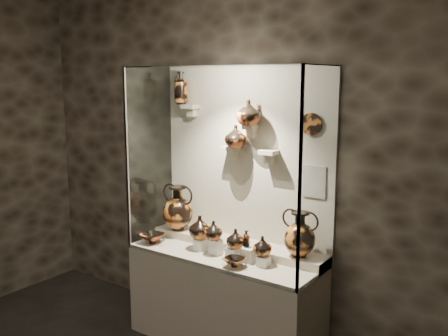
# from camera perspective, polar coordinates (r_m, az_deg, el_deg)

# --- Properties ---
(wall_back) EXTENTS (5.00, 0.02, 3.20)m
(wall_back) POSITION_cam_1_polar(r_m,az_deg,el_deg) (4.37, 2.49, 0.96)
(wall_back) COLOR #2E251C
(wall_back) RESTS_ON ground
(plinth) EXTENTS (1.70, 0.60, 0.80)m
(plinth) POSITION_cam_1_polar(r_m,az_deg,el_deg) (4.48, 0.05, -14.94)
(plinth) COLOR #C0B49A
(plinth) RESTS_ON floor
(front_tier) EXTENTS (1.68, 0.58, 0.03)m
(front_tier) POSITION_cam_1_polar(r_m,az_deg,el_deg) (4.32, 0.05, -9.95)
(front_tier) COLOR #C4B498
(front_tier) RESTS_ON plinth
(rear_tier) EXTENTS (1.70, 0.25, 0.10)m
(rear_tier) POSITION_cam_1_polar(r_m,az_deg,el_deg) (4.44, 1.38, -8.89)
(rear_tier) COLOR #C4B498
(rear_tier) RESTS_ON plinth
(back_panel) EXTENTS (1.70, 0.03, 1.60)m
(back_panel) POSITION_cam_1_polar(r_m,az_deg,el_deg) (4.37, 2.45, 0.95)
(back_panel) COLOR #C0B49A
(back_panel) RESTS_ON plinth
(glass_front) EXTENTS (1.70, 0.01, 1.60)m
(glass_front) POSITION_cam_1_polar(r_m,az_deg,el_deg) (3.88, -2.48, -0.24)
(glass_front) COLOR white
(glass_front) RESTS_ON plinth
(glass_left) EXTENTS (0.01, 0.60, 1.60)m
(glass_left) POSITION_cam_1_polar(r_m,az_deg,el_deg) (4.65, -8.46, 1.41)
(glass_left) COLOR white
(glass_left) RESTS_ON plinth
(glass_right) EXTENTS (0.01, 0.60, 1.60)m
(glass_right) POSITION_cam_1_polar(r_m,az_deg,el_deg) (3.70, 10.80, -0.94)
(glass_right) COLOR white
(glass_right) RESTS_ON plinth
(glass_top) EXTENTS (1.70, 0.60, 0.01)m
(glass_top) POSITION_cam_1_polar(r_m,az_deg,el_deg) (4.05, 0.06, 11.53)
(glass_top) COLOR white
(glass_top) RESTS_ON back_panel
(frame_post_left) EXTENTS (0.02, 0.02, 1.60)m
(frame_post_left) POSITION_cam_1_polar(r_m,az_deg,el_deg) (4.44, -11.00, 0.92)
(frame_post_left) COLOR gray
(frame_post_left) RESTS_ON plinth
(frame_post_right) EXTENTS (0.02, 0.02, 1.60)m
(frame_post_right) POSITION_cam_1_polar(r_m,az_deg,el_deg) (3.44, 8.67, -1.70)
(frame_post_right) COLOR gray
(frame_post_right) RESTS_ON plinth
(pedestal_a) EXTENTS (0.09, 0.09, 0.10)m
(pedestal_a) POSITION_cam_1_polar(r_m,az_deg,el_deg) (4.38, -2.70, -8.74)
(pedestal_a) COLOR silver
(pedestal_a) RESTS_ON front_tier
(pedestal_b) EXTENTS (0.09, 0.09, 0.13)m
(pedestal_b) POSITION_cam_1_polar(r_m,az_deg,el_deg) (4.28, -0.89, -8.99)
(pedestal_b) COLOR silver
(pedestal_b) RESTS_ON front_tier
(pedestal_c) EXTENTS (0.09, 0.09, 0.09)m
(pedestal_c) POSITION_cam_1_polar(r_m,az_deg,el_deg) (4.19, 1.00, -9.69)
(pedestal_c) COLOR silver
(pedestal_c) RESTS_ON front_tier
(pedestal_d) EXTENTS (0.09, 0.09, 0.12)m
(pedestal_d) POSITION_cam_1_polar(r_m,az_deg,el_deg) (4.11, 2.87, -9.93)
(pedestal_d) COLOR silver
(pedestal_d) RESTS_ON front_tier
(pedestal_e) EXTENTS (0.09, 0.09, 0.08)m
(pedestal_e) POSITION_cam_1_polar(r_m,az_deg,el_deg) (4.04, 4.57, -10.58)
(pedestal_e) COLOR silver
(pedestal_e) RESTS_ON front_tier
(bracket_ul) EXTENTS (0.14, 0.12, 0.04)m
(bracket_ul) POSITION_cam_1_polar(r_m,az_deg,el_deg) (4.59, -3.83, 7.03)
(bracket_ul) COLOR #C0B49A
(bracket_ul) RESTS_ON back_panel
(bracket_ca) EXTENTS (0.14, 0.12, 0.04)m
(bracket_ca) POSITION_cam_1_polar(r_m,az_deg,el_deg) (4.35, 0.82, 2.24)
(bracket_ca) COLOR #C0B49A
(bracket_ca) RESTS_ON back_panel
(bracket_cb) EXTENTS (0.10, 0.12, 0.04)m
(bracket_cb) POSITION_cam_1_polar(r_m,az_deg,el_deg) (4.22, 3.07, 4.71)
(bracket_cb) COLOR #C0B49A
(bracket_cb) RESTS_ON back_panel
(bracket_cc) EXTENTS (0.14, 0.12, 0.04)m
(bracket_cc) POSITION_cam_1_polar(r_m,az_deg,el_deg) (4.15, 5.14, 1.81)
(bracket_cc) COLOR #C0B49A
(bracket_cc) RESTS_ON back_panel
(amphora_left) EXTENTS (0.35, 0.35, 0.42)m
(amphora_left) POSITION_cam_1_polar(r_m,az_deg,el_deg) (4.69, -5.28, -4.56)
(amphora_left) COLOR #BA6423
(amphora_left) RESTS_ON rear_tier
(amphora_right) EXTENTS (0.32, 0.32, 0.37)m
(amphora_right) POSITION_cam_1_polar(r_m,az_deg,el_deg) (4.04, 8.63, -7.47)
(amphora_right) COLOR #BA6423
(amphora_right) RESTS_ON rear_tier
(jug_a) EXTENTS (0.24, 0.24, 0.20)m
(jug_a) POSITION_cam_1_polar(r_m,az_deg,el_deg) (4.36, -2.76, -6.77)
(jug_a) COLOR #BA6423
(jug_a) RESTS_ON pedestal_a
(jug_b) EXTENTS (0.17, 0.17, 0.16)m
(jug_b) POSITION_cam_1_polar(r_m,az_deg,el_deg) (4.23, -1.19, -7.13)
(jug_b) COLOR #BB4C21
(jug_b) RESTS_ON pedestal_b
(jug_c) EXTENTS (0.20, 0.20, 0.16)m
(jug_c) POSITION_cam_1_polar(r_m,az_deg,el_deg) (4.15, 1.35, -8.06)
(jug_c) COLOR #BA6423
(jug_c) RESTS_ON pedestal_c
(jug_e) EXTENTS (0.16, 0.16, 0.16)m
(jug_e) POSITION_cam_1_polar(r_m,az_deg,el_deg) (4.03, 4.43, -8.86)
(jug_e) COLOR #BA6423
(jug_e) RESTS_ON pedestal_e
(lekythos_small) EXTENTS (0.08, 0.08, 0.15)m
(lekythos_small) POSITION_cam_1_polar(r_m,az_deg,el_deg) (4.09, 2.59, -7.97)
(lekythos_small) COLOR #BB4C21
(lekythos_small) RESTS_ON pedestal_d
(kylix_left) EXTENTS (0.30, 0.26, 0.11)m
(kylix_left) POSITION_cam_1_polar(r_m,az_deg,el_deg) (4.60, -8.16, -7.86)
(kylix_left) COLOR #BB4C21
(kylix_left) RESTS_ON front_tier
(kylix_right) EXTENTS (0.27, 0.26, 0.09)m
(kylix_right) POSITION_cam_1_polar(r_m,az_deg,el_deg) (4.02, 1.22, -10.62)
(kylix_right) COLOR #BA6423
(kylix_right) RESTS_ON front_tier
(lekythos_tall) EXTENTS (0.15, 0.15, 0.33)m
(lekythos_tall) POSITION_cam_1_polar(r_m,az_deg,el_deg) (4.63, -4.92, 9.31)
(lekythos_tall) COLOR #BA6423
(lekythos_tall) RESTS_ON bracket_ul
(ovoid_vase_a) EXTENTS (0.25, 0.25, 0.20)m
(ovoid_vase_a) POSITION_cam_1_polar(r_m,az_deg,el_deg) (4.25, 1.35, 3.63)
(ovoid_vase_a) COLOR #BB4C21
(ovoid_vase_a) RESTS_ON bracket_ca
(ovoid_vase_b) EXTENTS (0.25, 0.25, 0.21)m
(ovoid_vase_b) POSITION_cam_1_polar(r_m,az_deg,el_deg) (4.16, 2.81, 6.36)
(ovoid_vase_b) COLOR #BB4C21
(ovoid_vase_b) RESTS_ON bracket_cb
(wall_plate) EXTENTS (0.18, 0.02, 0.18)m
(wall_plate) POSITION_cam_1_polar(r_m,az_deg,el_deg) (4.00, 9.90, 4.95)
(wall_plate) COLOR #924D1C
(wall_plate) RESTS_ON back_panel
(info_placard) EXTENTS (0.20, 0.01, 0.26)m
(info_placard) POSITION_cam_1_polar(r_m,az_deg,el_deg) (4.05, 10.23, -1.54)
(info_placard) COLOR beige
(info_placard) RESTS_ON back_panel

